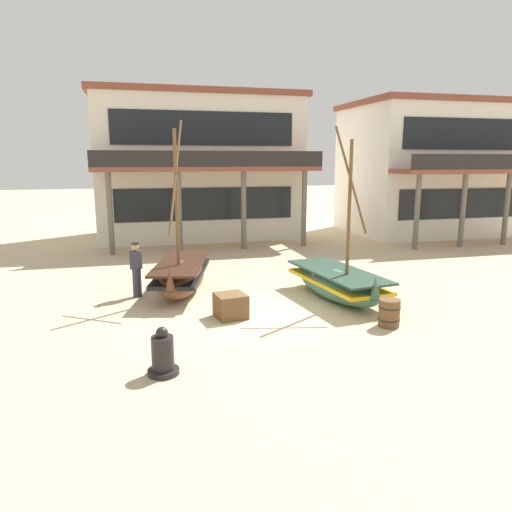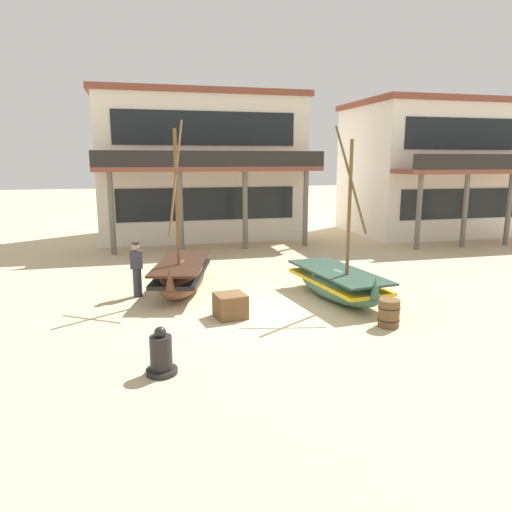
{
  "view_description": "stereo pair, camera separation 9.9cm",
  "coord_description": "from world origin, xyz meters",
  "views": [
    {
      "loc": [
        -3.31,
        -11.83,
        4.1
      ],
      "look_at": [
        0.0,
        1.0,
        1.4
      ],
      "focal_mm": 33.24,
      "sensor_mm": 36.0,
      "label": 1
    },
    {
      "loc": [
        -3.21,
        -11.86,
        4.1
      ],
      "look_at": [
        0.0,
        1.0,
        1.4
      ],
      "focal_mm": 33.24,
      "sensor_mm": 36.0,
      "label": 2
    }
  ],
  "objects": [
    {
      "name": "ground_plane",
      "position": [
        0.0,
        0.0,
        0.0
      ],
      "size": [
        120.0,
        120.0,
        0.0
      ],
      "primitive_type": "plane",
      "color": "#CCB78E"
    },
    {
      "name": "fishing_boat_near_left",
      "position": [
        -1.97,
        2.71,
        0.57
      ],
      "size": [
        2.32,
        4.17,
        5.31
      ],
      "color": "brown",
      "rests_on": "ground"
    },
    {
      "name": "fisherman_by_hull",
      "position": [
        -3.33,
        2.54,
        0.83
      ],
      "size": [
        0.37,
        0.26,
        1.68
      ],
      "color": "#33333D",
      "rests_on": "ground"
    },
    {
      "name": "harbor_building_main",
      "position": [
        0.12,
        13.89,
        3.74
      ],
      "size": [
        10.77,
        7.61,
        7.47
      ],
      "color": "silver",
      "rests_on": "ground"
    },
    {
      "name": "fishing_boat_centre_large",
      "position": [
        2.48,
        0.81,
        0.5
      ],
      "size": [
        1.97,
        4.02,
        5.05
      ],
      "color": "#427056",
      "rests_on": "ground"
    },
    {
      "name": "capstan_winch",
      "position": [
        -2.91,
        -3.05,
        0.38
      ],
      "size": [
        0.62,
        0.62,
        0.96
      ],
      "color": "black",
      "rests_on": "ground"
    },
    {
      "name": "harbor_building_annex",
      "position": [
        12.95,
        12.13,
        3.61
      ],
      "size": [
        8.91,
        8.43,
        7.2
      ],
      "color": "white",
      "rests_on": "ground"
    },
    {
      "name": "cargo_crate",
      "position": [
        -0.97,
        -0.07,
        0.32
      ],
      "size": [
        0.87,
        0.87,
        0.64
      ],
      "primitive_type": "cube",
      "rotation": [
        0.0,
        0.0,
        0.15
      ],
      "color": "brown",
      "rests_on": "ground"
    },
    {
      "name": "wooden_barrel",
      "position": [
        2.73,
        -1.74,
        0.35
      ],
      "size": [
        0.56,
        0.56,
        0.7
      ],
      "color": "brown",
      "rests_on": "ground"
    }
  ]
}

